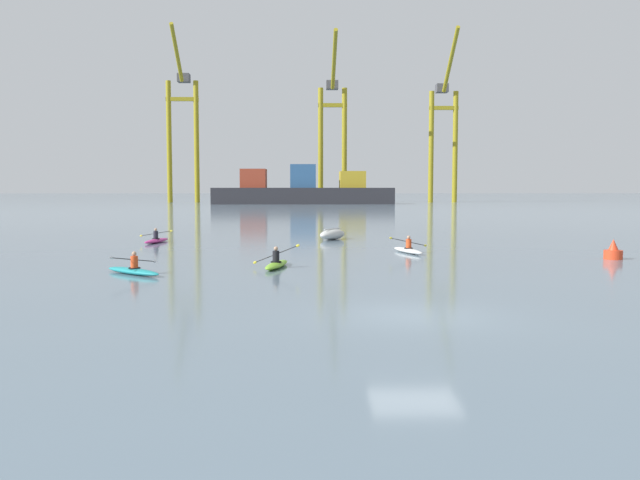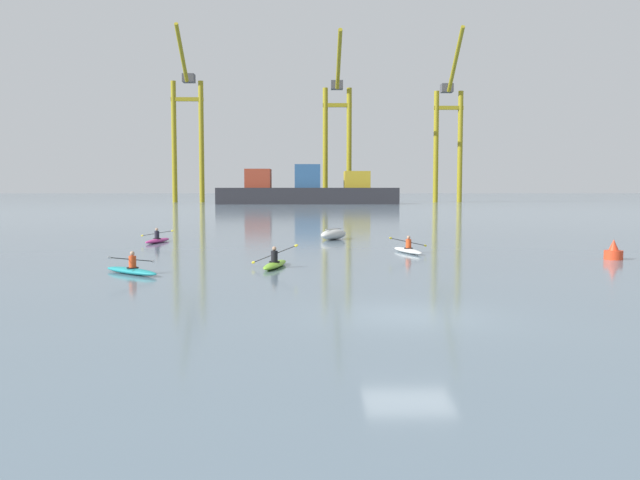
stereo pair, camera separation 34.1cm
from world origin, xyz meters
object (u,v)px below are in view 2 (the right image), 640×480
Objects in this scene: capsized_dinghy at (333,234)px; kayak_white at (408,250)px; container_barge at (307,191)px; gantry_crane_west_mid at (337,124)px; gantry_crane_west at (187,122)px; kayak_lime at (275,264)px; gantry_crane_east_mid at (449,126)px; kayak_magenta at (158,240)px; kayak_teal at (131,270)px; channel_buoy at (613,252)px.

capsized_dinghy is 0.80× the size of kayak_white.
gantry_crane_west_mid is (7.01, 12.51, 15.53)m from container_barge.
kayak_lime is at bearing -78.18° from gantry_crane_west.
kayak_lime is at bearing -104.57° from gantry_crane_east_mid.
gantry_crane_west is 1.07× the size of gantry_crane_west_mid.
kayak_white is at bearing -86.82° from container_barge.
gantry_crane_east_mid is at bearing 77.66° from kayak_white.
gantry_crane_west is 121.79m from capsized_dinghy.
gantry_crane_east_mid is 120.48m from capsized_dinghy.
kayak_magenta is at bearing 121.05° from kayak_lime.
container_barge is 119.68m from kayak_teal.
channel_buoy is at bearing 13.60° from kayak_teal.
kayak_teal is at bearing -80.99° from kayak_magenta.
capsized_dinghy is at bearing -75.14° from gantry_crane_west.
gantry_crane_west_mid reaches higher than container_barge.
capsized_dinghy is 20.45m from kayak_teal.
kayak_magenta reaches higher than capsized_dinghy.
kayak_magenta is (-16.04, -115.97, -18.11)m from gantry_crane_west_mid.
gantry_crane_west is at bearing 101.82° from kayak_lime.
gantry_crane_west is 1.03× the size of gantry_crane_east_mid.
gantry_crane_east_mid reaches higher than kayak_teal.
gantry_crane_west_mid is 133.90m from kayak_teal.
channel_buoy is (44.30, -129.32, -18.69)m from gantry_crane_west.
gantry_crane_east_mid is 12.98× the size of kayak_teal.
kayak_white is 0.99× the size of kayak_magenta.
channel_buoy is at bearing -82.09° from container_barge.
gantry_crane_west_mid is 13.32× the size of capsized_dinghy.
kayak_white is at bearing -74.63° from gantry_crane_west.
capsized_dinghy is 0.94× the size of kayak_teal.
gantry_crane_west_mid is 26.44m from gantry_crane_east_mid.
gantry_crane_east_mid is 126.17m from kayak_magenta.
channel_buoy is 27.05m from kayak_magenta.
container_barge reaches higher than kayak_lime.
kayak_magenta is (-42.44, -117.46, -17.93)m from gantry_crane_east_mid.
kayak_lime reaches higher than capsized_dinghy.
gantry_crane_east_mid is (26.40, 1.49, -0.18)m from gantry_crane_west_mid.
kayak_magenta is (-24.89, 10.61, -0.19)m from channel_buoy.
container_barge is 36.16m from gantry_crane_west.
kayak_white is 16.79m from kayak_magenta.
gantry_crane_west_mid reaches higher than kayak_white.
kayak_teal is at bearing -145.00° from kayak_white.
kayak_white is at bearing -68.67° from capsized_dinghy.
kayak_teal is (21.95, -134.73, -18.88)m from gantry_crane_west.
channel_buoy is at bearing -71.09° from gantry_crane_west.
container_barge is at bearing 97.91° from channel_buoy.
kayak_lime is at bearing -135.91° from kayak_white.
kayak_white is (3.73, -9.56, -0.18)m from capsized_dinghy.
channel_buoy is 16.88m from kayak_lime.
container_barge reaches higher than kayak_magenta.
capsized_dinghy is at bearing 64.17° from kayak_teal.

